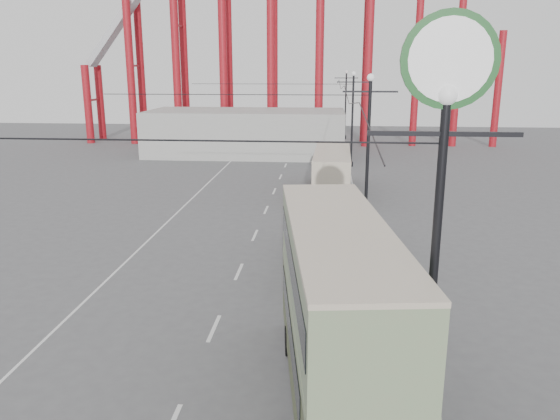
# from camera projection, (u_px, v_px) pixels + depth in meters

# --- Properties ---
(ground) EXTENTS (160.00, 160.00, 0.00)m
(ground) POSITION_uv_depth(u_px,v_px,m) (220.00, 389.00, 16.90)
(ground) COLOR #535356
(ground) RESTS_ON ground
(road_markings) EXTENTS (12.52, 120.00, 0.01)m
(road_markings) POSITION_uv_depth(u_px,v_px,m) (264.00, 219.00, 35.96)
(road_markings) COLOR silver
(road_markings) RESTS_ON ground
(lamp_post_near) EXTENTS (3.20, 0.44, 10.80)m
(lamp_post_near) POSITION_uv_depth(u_px,v_px,m) (443.00, 155.00, 11.55)
(lamp_post_near) COLOR black
(lamp_post_near) RESTS_ON ground
(lamp_post_mid) EXTENTS (3.20, 0.44, 9.32)m
(lamp_post_mid) POSITION_uv_depth(u_px,v_px,m) (368.00, 153.00, 32.60)
(lamp_post_mid) COLOR black
(lamp_post_mid) RESTS_ON ground
(lamp_post_far) EXTENTS (3.20, 0.44, 9.32)m
(lamp_post_far) POSITION_uv_depth(u_px,v_px,m) (352.00, 120.00, 53.81)
(lamp_post_far) COLOR black
(lamp_post_far) RESTS_ON ground
(lamp_post_distant) EXTENTS (3.20, 0.44, 9.32)m
(lamp_post_distant) POSITION_uv_depth(u_px,v_px,m) (346.00, 105.00, 75.01)
(lamp_post_distant) COLOR black
(lamp_post_distant) RESTS_ON ground
(fairground_shed) EXTENTS (22.00, 10.00, 5.00)m
(fairground_shed) POSITION_uv_depth(u_px,v_px,m) (247.00, 133.00, 62.07)
(fairground_shed) COLOR #9A9995
(fairground_shed) RESTS_ON ground
(double_decker_bus) EXTENTS (3.86, 10.57, 5.54)m
(double_decker_bus) POSITION_uv_depth(u_px,v_px,m) (337.00, 307.00, 15.39)
(double_decker_bus) COLOR #424927
(double_decker_bus) RESTS_ON ground
(single_decker_green) EXTENTS (2.28, 9.82, 2.78)m
(single_decker_green) POSITION_uv_depth(u_px,v_px,m) (328.00, 234.00, 27.28)
(single_decker_green) COLOR gray
(single_decker_green) RESTS_ON ground
(single_decker_cream) EXTENTS (2.96, 10.89, 3.37)m
(single_decker_cream) POSITION_uv_depth(u_px,v_px,m) (332.00, 169.00, 43.00)
(single_decker_cream) COLOR #BFB19A
(single_decker_cream) RESTS_ON ground
(pedestrian) EXTENTS (0.70, 0.62, 1.60)m
(pedestrian) POSITION_uv_depth(u_px,v_px,m) (318.00, 266.00, 25.17)
(pedestrian) COLOR black
(pedestrian) RESTS_ON ground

